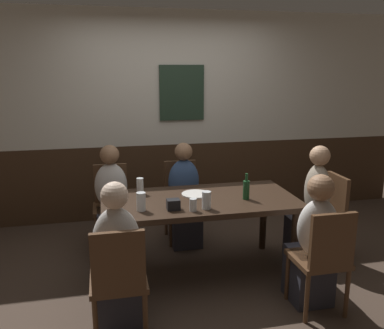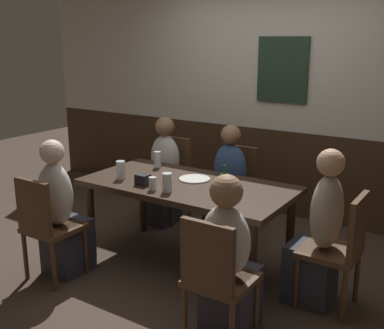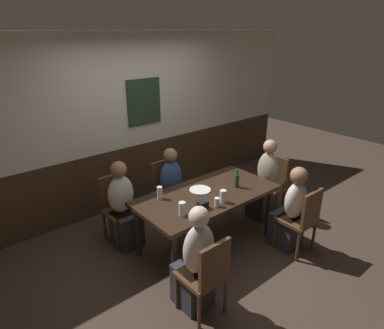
# 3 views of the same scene
# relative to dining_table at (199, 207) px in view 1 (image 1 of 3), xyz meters

# --- Properties ---
(ground_plane) EXTENTS (12.00, 12.00, 0.00)m
(ground_plane) POSITION_rel_dining_table_xyz_m (0.00, 0.00, -0.66)
(ground_plane) COLOR #423328
(wall_back) EXTENTS (6.40, 0.13, 2.60)m
(wall_back) POSITION_rel_dining_table_xyz_m (0.00, 1.65, 0.64)
(wall_back) COLOR #3D2819
(wall_back) RESTS_ON ground_plane
(dining_table) EXTENTS (1.78, 0.89, 0.74)m
(dining_table) POSITION_rel_dining_table_xyz_m (0.00, 0.00, 0.00)
(dining_table) COLOR black
(dining_table) RESTS_ON ground_plane
(chair_left_far) EXTENTS (0.40, 0.40, 0.88)m
(chair_left_far) POSITION_rel_dining_table_xyz_m (-0.78, 0.86, -0.16)
(chair_left_far) COLOR #513521
(chair_left_far) RESTS_ON ground_plane
(chair_right_near) EXTENTS (0.40, 0.40, 0.88)m
(chair_right_near) POSITION_rel_dining_table_xyz_m (0.78, -0.86, -0.16)
(chair_right_near) COLOR #513521
(chair_right_near) RESTS_ON ground_plane
(chair_mid_far) EXTENTS (0.40, 0.40, 0.88)m
(chair_mid_far) POSITION_rel_dining_table_xyz_m (0.00, 0.86, -0.16)
(chair_mid_far) COLOR #513521
(chair_mid_far) RESTS_ON ground_plane
(chair_left_near) EXTENTS (0.40, 0.40, 0.88)m
(chair_left_near) POSITION_rel_dining_table_xyz_m (-0.78, -0.86, -0.16)
(chair_left_near) COLOR #513521
(chair_left_near) RESTS_ON ground_plane
(chair_head_east) EXTENTS (0.40, 0.40, 0.88)m
(chair_head_east) POSITION_rel_dining_table_xyz_m (1.31, 0.00, -0.16)
(chair_head_east) COLOR #513521
(chair_head_east) RESTS_ON ground_plane
(person_left_far) EXTENTS (0.34, 0.37, 1.13)m
(person_left_far) POSITION_rel_dining_table_xyz_m (-0.78, 0.70, -0.18)
(person_left_far) COLOR #2D2D38
(person_left_far) RESTS_ON ground_plane
(person_right_near) EXTENTS (0.34, 0.37, 1.12)m
(person_right_near) POSITION_rel_dining_table_xyz_m (0.78, -0.70, -0.19)
(person_right_near) COLOR #2D2D38
(person_right_near) RESTS_ON ground_plane
(person_mid_far) EXTENTS (0.34, 0.37, 1.13)m
(person_mid_far) POSITION_rel_dining_table_xyz_m (-0.00, 0.70, -0.19)
(person_mid_far) COLOR #2D2D38
(person_mid_far) RESTS_ON ground_plane
(person_left_near) EXTENTS (0.34, 0.37, 1.15)m
(person_left_near) POSITION_rel_dining_table_xyz_m (-0.78, -0.70, -0.17)
(person_left_near) COLOR #2D2D38
(person_left_near) RESTS_ON ground_plane
(person_head_east) EXTENTS (0.37, 0.34, 1.19)m
(person_head_east) POSITION_rel_dining_table_xyz_m (1.14, 0.00, -0.16)
(person_head_east) COLOR #2D2D38
(person_head_east) RESTS_ON ground_plane
(beer_glass_tall) EXTENTS (0.06, 0.06, 0.15)m
(beer_glass_tall) POSITION_rel_dining_table_xyz_m (-0.52, 0.27, 0.14)
(beer_glass_tall) COLOR silver
(beer_glass_tall) RESTS_ON dining_table
(tumbler_short) EXTENTS (0.08, 0.08, 0.15)m
(tumbler_short) POSITION_rel_dining_table_xyz_m (-0.01, -0.28, 0.15)
(tumbler_short) COLOR silver
(tumbler_short) RESTS_ON dining_table
(pint_glass_amber) EXTENTS (0.08, 0.08, 0.16)m
(pint_glass_amber) POSITION_rel_dining_table_xyz_m (-0.55, -0.21, 0.15)
(pint_glass_amber) COLOR silver
(pint_glass_amber) RESTS_ON dining_table
(tumbler_water) EXTENTS (0.06, 0.06, 0.11)m
(tumbler_water) POSITION_rel_dining_table_xyz_m (-0.13, -0.31, 0.13)
(tumbler_water) COLOR silver
(tumbler_water) RESTS_ON dining_table
(beer_bottle_green) EXTENTS (0.06, 0.06, 0.24)m
(beer_bottle_green) POSITION_rel_dining_table_xyz_m (0.41, -0.11, 0.17)
(beer_bottle_green) COLOR #194723
(beer_bottle_green) RESTS_ON dining_table
(plate_white_large) EXTENTS (0.27, 0.27, 0.01)m
(plate_white_large) POSITION_rel_dining_table_xyz_m (-0.01, 0.12, 0.08)
(plate_white_large) COLOR white
(plate_white_large) RESTS_ON dining_table
(condiment_caddy) EXTENTS (0.11, 0.09, 0.09)m
(condiment_caddy) POSITION_rel_dining_table_xyz_m (-0.29, -0.24, 0.12)
(condiment_caddy) COLOR black
(condiment_caddy) RESTS_ON dining_table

